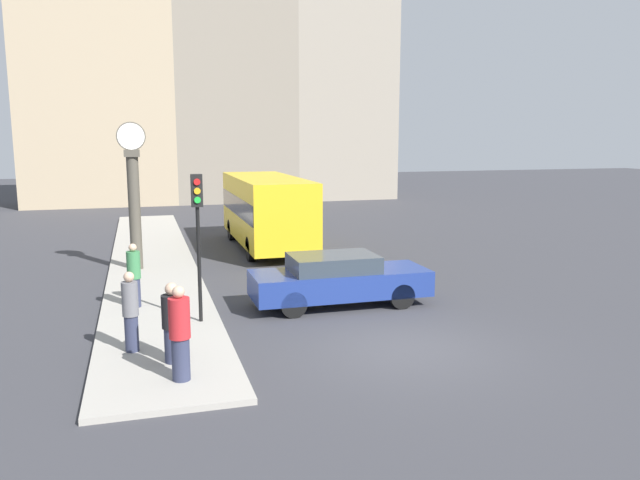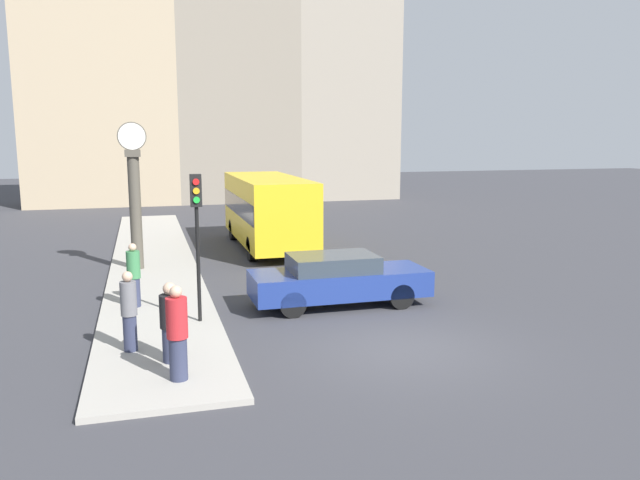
{
  "view_description": "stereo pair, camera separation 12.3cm",
  "coord_description": "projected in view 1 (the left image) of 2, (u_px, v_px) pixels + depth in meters",
  "views": [
    {
      "loc": [
        -5.33,
        -11.9,
        4.54
      ],
      "look_at": [
        -0.24,
        5.6,
        1.47
      ],
      "focal_mm": 35.0,
      "sensor_mm": 36.0,
      "label": 1
    },
    {
      "loc": [
        -5.21,
        -11.93,
        4.54
      ],
      "look_at": [
        -0.24,
        5.6,
        1.47
      ],
      "focal_mm": 35.0,
      "sensor_mm": 36.0,
      "label": 2
    }
  ],
  "objects": [
    {
      "name": "street_clock",
      "position": [
        134.0,
        200.0,
        20.52
      ],
      "size": [
        0.93,
        0.5,
        4.85
      ],
      "color": "#4C473D",
      "rests_on": "sidewalk_corner"
    },
    {
      "name": "pedestrian_green_hoodie",
      "position": [
        134.0,
        276.0,
        16.11
      ],
      "size": [
        0.35,
        0.35,
        1.68
      ],
      "color": "#2D334C",
      "rests_on": "sidewalk_corner"
    },
    {
      "name": "ground_plane",
      "position": [
        403.0,
        347.0,
        13.49
      ],
      "size": [
        120.0,
        120.0,
        0.0
      ],
      "primitive_type": "plane",
      "color": "#38383D"
    },
    {
      "name": "pedestrian_grey_jacket",
      "position": [
        131.0,
        312.0,
        12.79
      ],
      "size": [
        0.33,
        0.33,
        1.68
      ],
      "color": "#2D334C",
      "rests_on": "sidewalk_corner"
    },
    {
      "name": "bus_distant",
      "position": [
        266.0,
        208.0,
        25.06
      ],
      "size": [
        2.45,
        7.77,
        2.88
      ],
      "color": "gold",
      "rests_on": "ground_plane"
    },
    {
      "name": "pedestrian_black_jacket",
      "position": [
        173.0,
        323.0,
        12.18
      ],
      "size": [
        0.41,
        0.41,
        1.61
      ],
      "color": "#2D334C",
      "rests_on": "sidewalk_corner"
    },
    {
      "name": "sidewalk_corner",
      "position": [
        152.0,
        262.0,
        22.33
      ],
      "size": [
        2.86,
        25.61,
        0.12
      ],
      "primitive_type": "cube",
      "color": "#A39E93",
      "rests_on": "ground_plane"
    },
    {
      "name": "building_row",
      "position": [
        209.0,
        85.0,
        42.19
      ],
      "size": [
        24.88,
        5.0,
        17.14
      ],
      "color": "tan",
      "rests_on": "ground_plane"
    },
    {
      "name": "pedestrian_red_top",
      "position": [
        180.0,
        334.0,
        11.26
      ],
      "size": [
        0.39,
        0.39,
        1.77
      ],
      "color": "#2D334C",
      "rests_on": "sidewalk_corner"
    },
    {
      "name": "sedan_car",
      "position": [
        339.0,
        279.0,
        16.7
      ],
      "size": [
        4.75,
        1.74,
        1.4
      ],
      "color": "navy",
      "rests_on": "ground_plane"
    },
    {
      "name": "traffic_light_near",
      "position": [
        198.0,
        217.0,
        14.58
      ],
      "size": [
        0.26,
        0.24,
        3.53
      ],
      "color": "black",
      "rests_on": "sidewalk_corner"
    }
  ]
}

